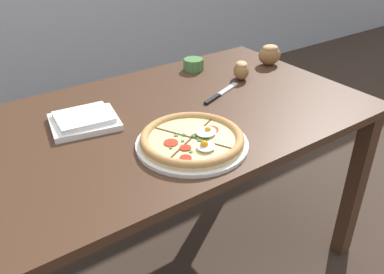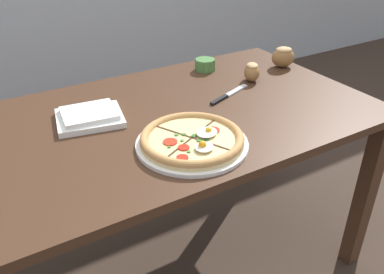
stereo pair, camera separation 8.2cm
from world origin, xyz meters
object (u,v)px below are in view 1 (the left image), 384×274
at_px(pizza, 192,140).
at_px(napkin_folded, 84,120).
at_px(bread_piece_mid, 270,54).
at_px(bread_piece_near, 241,70).
at_px(knife_main, 221,93).
at_px(dining_table, 159,141).
at_px(ramekin_bowl, 193,64).

height_order(pizza, napkin_folded, pizza).
relative_size(napkin_folded, bread_piece_mid, 2.01).
height_order(pizza, bread_piece_near, bread_piece_near).
relative_size(bread_piece_near, knife_main, 0.48).
bearing_deg(knife_main, dining_table, 163.67).
distance_m(ramekin_bowl, knife_main, 0.28).
bearing_deg(bread_piece_near, knife_main, -156.05).
bearing_deg(bread_piece_mid, napkin_folded, -176.34).
xyz_separation_m(dining_table, bread_piece_mid, (0.67, 0.15, 0.14)).
relative_size(ramekin_bowl, knife_main, 0.41).
bearing_deg(pizza, bread_piece_mid, 28.35).
bearing_deg(pizza, dining_table, 87.29).
bearing_deg(pizza, napkin_folded, 124.16).
distance_m(pizza, ramekin_bowl, 0.63).
bearing_deg(ramekin_bowl, bread_piece_mid, -24.20).
bearing_deg(napkin_folded, dining_table, -22.81).
distance_m(bread_piece_near, bread_piece_mid, 0.22).
relative_size(napkin_folded, bread_piece_near, 2.34).
bearing_deg(bread_piece_near, ramekin_bowl, 116.38).
relative_size(dining_table, bread_piece_near, 14.38).
height_order(napkin_folded, knife_main, napkin_folded).
xyz_separation_m(bread_piece_mid, knife_main, (-0.38, -0.13, -0.04)).
bearing_deg(ramekin_bowl, pizza, -125.91).
bearing_deg(napkin_folded, pizza, -55.84).
bearing_deg(bread_piece_mid, ramekin_bowl, 155.80).
relative_size(pizza, bread_piece_mid, 2.79).
xyz_separation_m(napkin_folded, bread_piece_near, (0.68, 0.00, 0.02)).
bearing_deg(ramekin_bowl, knife_main, -103.54).
bearing_deg(knife_main, bread_piece_mid, -1.70).
bearing_deg(napkin_folded, knife_main, -7.94).
bearing_deg(dining_table, ramekin_bowl, 39.10).
height_order(dining_table, knife_main, knife_main).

